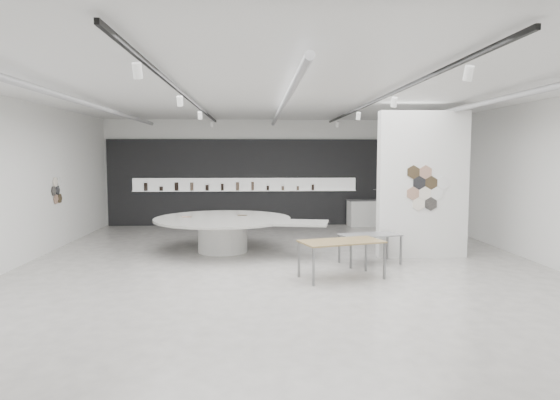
{
  "coord_description": "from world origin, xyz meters",
  "views": [
    {
      "loc": [
        -0.6,
        -11.08,
        2.52
      ],
      "look_at": [
        -0.01,
        1.2,
        1.42
      ],
      "focal_mm": 32.0,
      "sensor_mm": 36.0,
      "label": 1
    }
  ],
  "objects_px": {
    "display_island": "(225,230)",
    "kitchen_counter": "(371,213)",
    "sample_table_wood": "(342,244)",
    "partition_column": "(423,185)",
    "sample_table_stone": "(370,237)"
  },
  "relations": [
    {
      "from": "display_island",
      "to": "kitchen_counter",
      "type": "height_order",
      "value": "kitchen_counter"
    },
    {
      "from": "sample_table_wood",
      "to": "kitchen_counter",
      "type": "xyz_separation_m",
      "value": [
        2.36,
        7.61,
        -0.25
      ]
    },
    {
      "from": "partition_column",
      "to": "kitchen_counter",
      "type": "relative_size",
      "value": 2.11
    },
    {
      "from": "display_island",
      "to": "sample_table_wood",
      "type": "relative_size",
      "value": 2.62
    },
    {
      "from": "display_island",
      "to": "sample_table_stone",
      "type": "relative_size",
      "value": 3.24
    },
    {
      "from": "partition_column",
      "to": "sample_table_wood",
      "type": "height_order",
      "value": "partition_column"
    },
    {
      "from": "kitchen_counter",
      "to": "partition_column",
      "type": "bearing_deg",
      "value": -96.02
    },
    {
      "from": "display_island",
      "to": "sample_table_wood",
      "type": "bearing_deg",
      "value": -37.47
    },
    {
      "from": "partition_column",
      "to": "kitchen_counter",
      "type": "distance_m",
      "value": 5.69
    },
    {
      "from": "display_island",
      "to": "sample_table_stone",
      "type": "distance_m",
      "value": 3.81
    },
    {
      "from": "sample_table_wood",
      "to": "sample_table_stone",
      "type": "distance_m",
      "value": 1.61
    },
    {
      "from": "partition_column",
      "to": "display_island",
      "type": "height_order",
      "value": "partition_column"
    },
    {
      "from": "partition_column",
      "to": "sample_table_stone",
      "type": "bearing_deg",
      "value": -153.08
    },
    {
      "from": "sample_table_wood",
      "to": "sample_table_stone",
      "type": "height_order",
      "value": "sample_table_wood"
    },
    {
      "from": "partition_column",
      "to": "kitchen_counter",
      "type": "bearing_deg",
      "value": 89.96
    }
  ]
}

